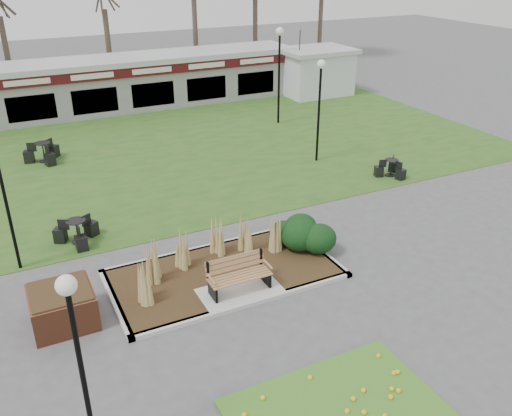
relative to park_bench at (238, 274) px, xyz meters
name	(u,v)px	position (x,y,z in m)	size (l,w,h in m)	color
ground	(242,297)	(0.00, -0.25, -0.59)	(100.00, 100.00, 0.00)	#515154
lawn	(128,156)	(0.00, 11.75, -0.58)	(34.00, 16.00, 0.02)	#28561B
flower_bed	(341,416)	(0.00, -4.85, -0.52)	(4.20, 3.00, 0.16)	#387521
planting_bed	(262,252)	(1.27, 1.10, -0.22)	(6.75, 3.40, 1.27)	#342315
park_bench	(238,274)	(0.00, 0.00, 0.00)	(1.70, 0.66, 0.93)	#976144
brick_planter	(63,307)	(-4.40, 0.75, -0.11)	(1.50, 1.50, 0.95)	brown
food_pavilion	(89,86)	(0.00, 19.71, 0.89)	(24.60, 3.40, 2.90)	gray
service_hut	(315,71)	(13.50, 17.75, 0.86)	(4.40, 3.40, 2.83)	silver
lamp_post_near_left	(75,334)	(-4.52, -3.75, 2.34)	(0.33, 0.33, 4.01)	black
lamp_post_mid_left	(0,176)	(-5.16, 3.95, 2.32)	(0.33, 0.33, 3.99)	black
lamp_post_mid_right	(320,89)	(7.25, 7.59, 2.57)	(0.36, 0.36, 4.33)	black
lamp_post_far_right	(279,55)	(8.45, 13.29, 2.95)	(0.40, 0.40, 4.86)	black
bistro_set_a	(78,235)	(-3.37, 4.75, -0.32)	(1.43, 1.26, 0.76)	black
bistro_set_b	(44,155)	(-3.39, 12.73, -0.28)	(1.55, 1.55, 0.85)	black
bistro_set_c	(391,170)	(9.00, 4.75, -0.34)	(1.27, 1.23, 0.69)	black
patio_umbrella	(299,67)	(12.29, 17.75, 1.24)	(2.90, 2.93, 2.88)	black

